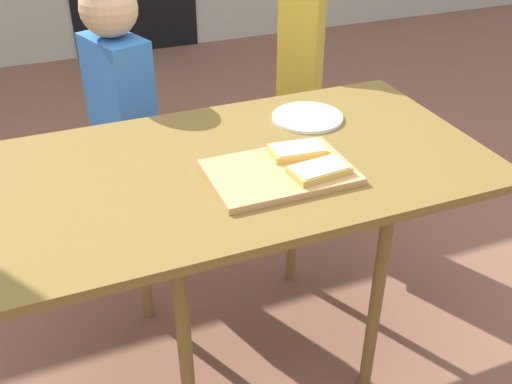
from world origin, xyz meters
TOP-DOWN VIEW (x-y plane):
  - ground_plane at (0.00, 0.00)m, footprint 16.00×16.00m
  - dining_table at (0.00, 0.00)m, footprint 1.26×0.72m
  - cutting_board at (0.05, -0.10)m, footprint 0.36×0.24m
  - pizza_slice_far_right at (0.12, -0.04)m, footprint 0.15×0.10m
  - pizza_slice_near_right at (0.13, -0.16)m, footprint 0.15×0.10m
  - plate_white_right at (0.26, 0.17)m, footprint 0.21×0.21m
  - child_left at (-0.22, 0.62)m, footprint 0.21×0.27m
  - child_right at (0.47, 0.67)m, footprint 0.25×0.28m

SIDE VIEW (x-z plane):
  - ground_plane at x=0.00m, z-range 0.00..0.00m
  - child_left at x=-0.22m, z-range 0.09..1.15m
  - dining_table at x=0.00m, z-range 0.29..0.99m
  - child_right at x=0.47m, z-range 0.08..1.20m
  - plate_white_right at x=0.26m, z-range 0.70..0.71m
  - cutting_board at x=0.05m, z-range 0.70..0.72m
  - pizza_slice_far_right at x=0.12m, z-range 0.72..0.74m
  - pizza_slice_near_right at x=0.13m, z-range 0.72..0.74m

